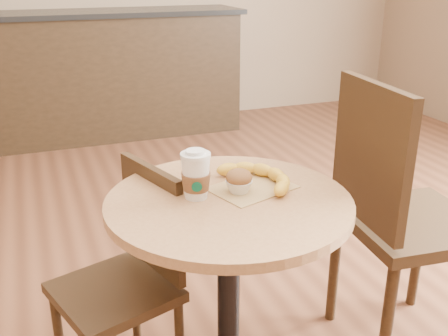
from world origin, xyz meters
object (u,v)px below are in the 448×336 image
object	(u,v)px
muffin	(239,181)
cafe_table	(229,261)
coffee_cup	(196,177)
banana	(258,178)
chair_left	(129,275)
chair_right	(397,212)

from	to	relation	value
muffin	cafe_table	bearing A→B (deg)	-147.50
coffee_cup	banana	xyz separation A→B (m)	(0.21, 0.02, -0.04)
cafe_table	muffin	world-z (taller)	muffin
chair_left	coffee_cup	bearing A→B (deg)	32.65
cafe_table	chair_right	bearing A→B (deg)	4.53
chair_left	chair_right	world-z (taller)	chair_right
chair_left	chair_right	bearing A→B (deg)	63.11
chair_left	muffin	bearing A→B (deg)	44.06
chair_right	muffin	xyz separation A→B (m)	(-0.62, -0.03, 0.22)
coffee_cup	chair_right	bearing A→B (deg)	15.30
muffin	chair_left	bearing A→B (deg)	152.34
cafe_table	chair_left	distance (m)	0.35
chair_left	chair_right	xyz separation A→B (m)	(0.94, -0.14, 0.13)
chair_left	banana	size ratio (longest dim) A/B	2.86
banana	muffin	bearing A→B (deg)	-175.14
chair_right	coffee_cup	size ratio (longest dim) A/B	7.11
cafe_table	chair_right	world-z (taller)	chair_right
cafe_table	chair_right	size ratio (longest dim) A/B	0.72
chair_left	banana	xyz separation A→B (m)	(0.40, -0.13, 0.34)
coffee_cup	banana	bearing A→B (deg)	20.51
cafe_table	coffee_cup	size ratio (longest dim) A/B	5.15
muffin	banana	bearing A→B (deg)	24.29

